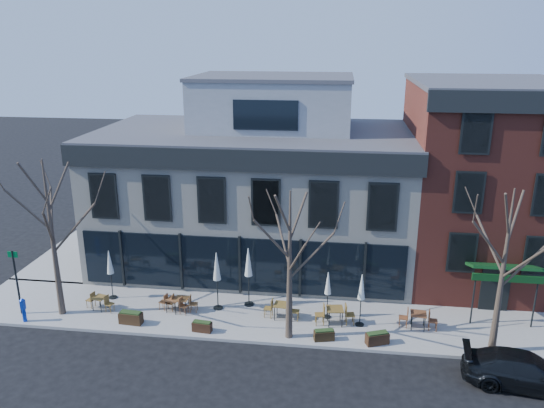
# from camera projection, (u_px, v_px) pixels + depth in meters

# --- Properties ---
(ground) EXTENTS (120.00, 120.00, 0.00)m
(ground) POSITION_uv_depth(u_px,v_px,m) (241.00, 296.00, 28.62)
(ground) COLOR black
(ground) RESTS_ON ground
(sidewalk_front) EXTENTS (33.50, 4.70, 0.15)m
(sidewalk_front) POSITION_uv_depth(u_px,v_px,m) (297.00, 319.00, 26.16)
(sidewalk_front) COLOR gray
(sidewalk_front) RESTS_ON ground
(sidewalk_side) EXTENTS (4.50, 12.00, 0.15)m
(sidewalk_side) POSITION_uv_depth(u_px,v_px,m) (93.00, 244.00, 35.65)
(sidewalk_side) COLOR gray
(sidewalk_side) RESTS_ON ground
(corner_building) EXTENTS (18.39, 10.39, 11.10)m
(corner_building) POSITION_uv_depth(u_px,v_px,m) (256.00, 187.00, 31.96)
(corner_building) COLOR beige
(corner_building) RESTS_ON ground
(red_brick_building) EXTENTS (8.20, 11.78, 11.18)m
(red_brick_building) POSITION_uv_depth(u_px,v_px,m) (481.00, 180.00, 30.01)
(red_brick_building) COLOR maroon
(red_brick_building) RESTS_ON ground
(tree_corner) EXTENTS (3.93, 3.98, 7.92)m
(tree_corner) POSITION_uv_depth(u_px,v_px,m) (53.00, 237.00, 25.35)
(tree_corner) COLOR #382B21
(tree_corner) RESTS_ON sidewalk_front
(tree_mid) EXTENTS (3.50, 3.55, 7.04)m
(tree_mid) POSITION_uv_depth(u_px,v_px,m) (290.00, 264.00, 23.41)
(tree_mid) COLOR #382B21
(tree_mid) RESTS_ON sidewalk_front
(tree_right) EXTENTS (3.72, 3.77, 7.48)m
(tree_right) POSITION_uv_depth(u_px,v_px,m) (503.00, 271.00, 22.23)
(tree_right) COLOR #382B21
(tree_right) RESTS_ON sidewalk_front
(sign_pole) EXTENTS (0.50, 0.10, 3.40)m
(sign_pole) POSITION_uv_depth(u_px,v_px,m) (16.00, 278.00, 25.98)
(sign_pole) COLOR black
(sign_pole) RESTS_ON sidewalk_front
(parked_sedan) EXTENTS (4.99, 2.56, 1.38)m
(parked_sedan) POSITION_uv_depth(u_px,v_px,m) (525.00, 371.00, 21.12)
(parked_sedan) COLOR black
(parked_sedan) RESTS_ON ground
(call_box) EXTENTS (0.25, 0.25, 1.26)m
(call_box) POSITION_uv_depth(u_px,v_px,m) (23.00, 309.00, 25.63)
(call_box) COLOR #0C2EA1
(call_box) RESTS_ON sidewalk_front
(cafe_set_0) EXTENTS (1.65, 0.80, 0.84)m
(cafe_set_0) POSITION_uv_depth(u_px,v_px,m) (100.00, 302.00, 26.84)
(cafe_set_0) COLOR brown
(cafe_set_0) RESTS_ON sidewalk_front
(cafe_set_1) EXTENTS (1.65, 0.67, 0.87)m
(cafe_set_1) POSITION_uv_depth(u_px,v_px,m) (182.00, 303.00, 26.67)
(cafe_set_1) COLOR brown
(cafe_set_1) RESTS_ON sidewalk_front
(cafe_set_2) EXTENTS (1.66, 0.81, 0.85)m
(cafe_set_2) POSITION_uv_depth(u_px,v_px,m) (173.00, 304.00, 26.63)
(cafe_set_2) COLOR brown
(cafe_set_2) RESTS_ON sidewalk_front
(cafe_set_3) EXTENTS (1.82, 0.79, 0.94)m
(cafe_set_3) POSITION_uv_depth(u_px,v_px,m) (282.00, 309.00, 25.97)
(cafe_set_3) COLOR brown
(cafe_set_3) RESTS_ON sidewalk_front
(cafe_set_4) EXTENTS (1.99, 0.88, 1.03)m
(cafe_set_4) POSITION_uv_depth(u_px,v_px,m) (335.00, 314.00, 25.43)
(cafe_set_4) COLOR brown
(cafe_set_4) RESTS_ON sidewalk_front
(cafe_set_5) EXTENTS (1.86, 0.80, 0.96)m
(cafe_set_5) POSITION_uv_depth(u_px,v_px,m) (418.00, 319.00, 25.09)
(cafe_set_5) COLOR brown
(cafe_set_5) RESTS_ON sidewalk_front
(umbrella_0) EXTENTS (0.43, 0.43, 2.70)m
(umbrella_0) POSITION_uv_depth(u_px,v_px,m) (110.00, 265.00, 27.57)
(umbrella_0) COLOR black
(umbrella_0) RESTS_ON sidewalk_front
(umbrella_1) EXTENTS (0.49, 0.49, 3.07)m
(umbrella_1) POSITION_uv_depth(u_px,v_px,m) (217.00, 270.00, 26.40)
(umbrella_1) COLOR black
(umbrella_1) RESTS_ON sidewalk_front
(umbrella_2) EXTENTS (0.50, 0.50, 3.14)m
(umbrella_2) POSITION_uv_depth(u_px,v_px,m) (248.00, 265.00, 26.76)
(umbrella_2) COLOR black
(umbrella_2) RESTS_ON sidewalk_front
(umbrella_3) EXTENTS (0.39, 0.39, 2.44)m
(umbrella_3) POSITION_uv_depth(u_px,v_px,m) (328.00, 286.00, 25.69)
(umbrella_3) COLOR black
(umbrella_3) RESTS_ON sidewalk_front
(umbrella_4) EXTENTS (0.43, 0.43, 2.66)m
(umbrella_4) POSITION_uv_depth(u_px,v_px,m) (361.00, 290.00, 24.93)
(umbrella_4) COLOR black
(umbrella_4) RESTS_ON sidewalk_front
(planter_0) EXTENTS (1.15, 0.53, 0.62)m
(planter_0) POSITION_uv_depth(u_px,v_px,m) (131.00, 318.00, 25.56)
(planter_0) COLOR #322010
(planter_0) RESTS_ON sidewalk_front
(planter_1) EXTENTS (0.95, 0.46, 0.51)m
(planter_1) POSITION_uv_depth(u_px,v_px,m) (202.00, 326.00, 24.89)
(planter_1) COLOR #311C10
(planter_1) RESTS_ON sidewalk_front
(planter_2) EXTENTS (0.99, 0.58, 0.52)m
(planter_2) POSITION_uv_depth(u_px,v_px,m) (324.00, 335.00, 24.18)
(planter_2) COLOR black
(planter_2) RESTS_ON sidewalk_front
(planter_3) EXTENTS (1.12, 0.77, 0.58)m
(planter_3) POSITION_uv_depth(u_px,v_px,m) (377.00, 338.00, 23.87)
(planter_3) COLOR #311D10
(planter_3) RESTS_ON sidewalk_front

